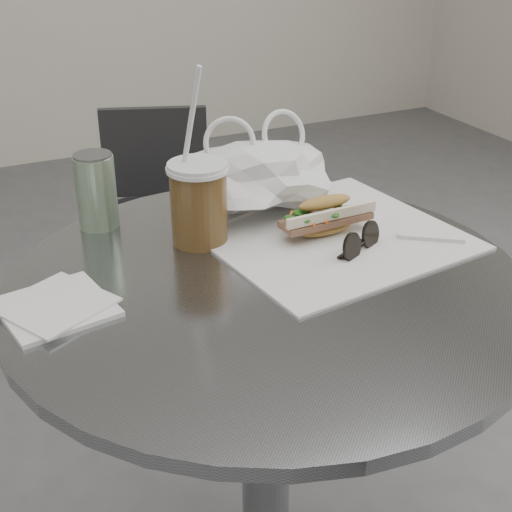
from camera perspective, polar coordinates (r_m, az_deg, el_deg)
name	(u,v)px	position (r m, az deg, el deg)	size (l,w,h in m)	color
cafe_table	(266,427)	(1.18, 0.82, -13.51)	(0.76, 0.76, 0.74)	slate
chair_far	(160,257)	(2.03, -7.69, -0.07)	(0.39, 0.41, 0.71)	#323234
sandwich_paper	(329,235)	(1.16, 5.89, 1.69)	(0.38, 0.36, 0.00)	white
banh_mi	(325,217)	(1.15, 5.58, 3.16)	(0.19, 0.08, 0.06)	tan
iced_coffee	(199,201)	(1.11, -4.61, 4.37)	(0.10, 0.10, 0.28)	brown
sunglasses	(360,243)	(1.10, 8.32, 1.07)	(0.10, 0.06, 0.04)	black
plastic_bag	(263,179)	(1.21, 0.53, 6.14)	(0.25, 0.19, 0.12)	white
napkin_stack	(56,306)	(0.99, -15.74, -3.91)	(0.17, 0.17, 0.01)	white
drink_can	(96,191)	(1.19, -12.67, 5.11)	(0.07, 0.07, 0.13)	#518A51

